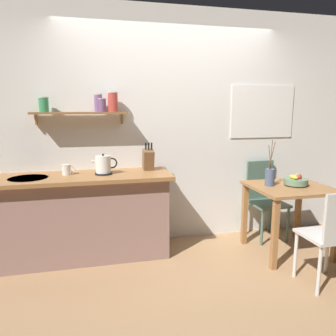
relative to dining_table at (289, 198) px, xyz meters
name	(u,v)px	position (x,y,z in m)	size (l,w,h in m)	color
ground_plane	(183,260)	(-1.18, 0.07, -0.62)	(14.00, 14.00, 0.00)	#A87F56
back_wall	(185,128)	(-0.97, 0.72, 0.73)	(6.80, 0.11, 2.70)	white
kitchen_counter	(84,216)	(-2.18, 0.39, -0.16)	(1.83, 0.63, 0.91)	gray
wall_shelf	(87,107)	(-2.09, 0.57, 0.97)	(0.99, 0.20, 0.34)	brown
dining_table	(289,198)	(0.00, 0.00, 0.00)	(0.81, 0.75, 0.75)	#9E6B3D
dining_chair_near	(332,233)	(-0.06, -0.75, -0.11)	(0.41, 0.39, 0.90)	silver
dining_chair_far	(264,196)	(-0.02, 0.50, -0.11)	(0.43, 0.44, 0.94)	#4C6B5B
fruit_bowl	(296,181)	(0.08, 0.01, 0.19)	(0.25, 0.25, 0.13)	slate
twig_vase	(270,177)	(-0.20, 0.07, 0.23)	(0.10, 0.10, 0.50)	#475675
electric_kettle	(104,165)	(-1.95, 0.36, 0.38)	(0.26, 0.18, 0.22)	black
knife_block	(148,159)	(-1.46, 0.49, 0.41)	(0.11, 0.18, 0.31)	brown
coffee_mug_by_sink	(67,170)	(-2.33, 0.42, 0.34)	(0.13, 0.09, 0.11)	white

